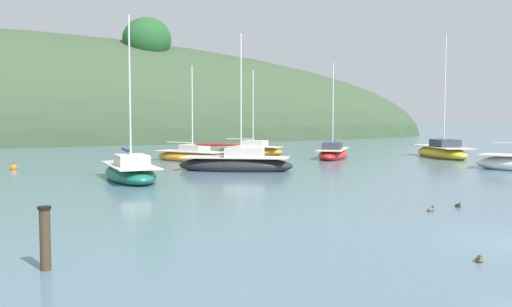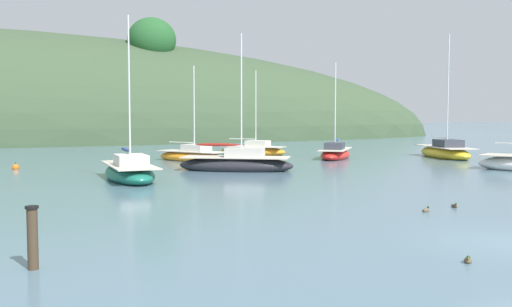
{
  "view_description": "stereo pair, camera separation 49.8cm",
  "coord_description": "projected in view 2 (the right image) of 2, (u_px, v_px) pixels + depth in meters",
  "views": [
    {
      "loc": [
        -12.6,
        -11.81,
        3.52
      ],
      "look_at": [
        0.0,
        20.0,
        1.2
      ],
      "focal_mm": 40.3,
      "sensor_mm": 36.0,
      "label": 1
    },
    {
      "loc": [
        -12.13,
        -11.99,
        3.52
      ],
      "look_at": [
        0.0,
        20.0,
        1.2
      ],
      "focal_mm": 40.3,
      "sensor_mm": 36.0,
      "label": 2
    }
  ],
  "objects": [
    {
      "name": "sailboat_black_sloop",
      "position": [
        192.0,
        156.0,
        43.78
      ],
      "size": [
        5.22,
        6.3,
        7.42
      ],
      "color": "orange",
      "rests_on": "ground"
    },
    {
      "name": "duck_straggler",
      "position": [
        454.0,
        206.0,
        21.8
      ],
      "size": [
        0.26,
        0.42,
        0.24
      ],
      "color": "#473828",
      "rests_on": "ground"
    },
    {
      "name": "sailboat_teal_outer",
      "position": [
        129.0,
        172.0,
        31.01
      ],
      "size": [
        2.56,
        7.04,
        9.01
      ],
      "color": "#196B56",
      "rests_on": "ground"
    },
    {
      "name": "sailboat_orange_cutter",
      "position": [
        237.0,
        164.0,
        36.13
      ],
      "size": [
        7.56,
        5.76,
        8.81
      ],
      "color": "#232328",
      "rests_on": "ground"
    },
    {
      "name": "duck_lead",
      "position": [
        426.0,
        210.0,
        20.83
      ],
      "size": [
        0.41,
        0.29,
        0.24
      ],
      "color": "brown",
      "rests_on": "ground"
    },
    {
      "name": "mooring_buoy_channel",
      "position": [
        16.0,
        167.0,
        37.04
      ],
      "size": [
        0.44,
        0.44,
        0.54
      ],
      "color": "orange",
      "rests_on": "ground"
    },
    {
      "name": "duck_lone_right",
      "position": [
        468.0,
        260.0,
        13.68
      ],
      "size": [
        0.35,
        0.38,
        0.24
      ],
      "color": "brown",
      "rests_on": "ground"
    },
    {
      "name": "sailboat_grey_yawl",
      "position": [
        253.0,
        150.0,
        50.51
      ],
      "size": [
        5.85,
        5.76,
        7.58
      ],
      "color": "orange",
      "rests_on": "ground"
    },
    {
      "name": "sailboat_navy_dinghy",
      "position": [
        445.0,
        152.0,
        47.09
      ],
      "size": [
        4.42,
        7.98,
        10.28
      ],
      "color": "gold",
      "rests_on": "ground"
    },
    {
      "name": "jetty_piling",
      "position": [
        33.0,
        237.0,
        13.03
      ],
      "size": [
        0.3,
        0.3,
        1.46
      ],
      "color": "#423323",
      "rests_on": "ground"
    },
    {
      "name": "sailboat_red_portside",
      "position": [
        335.0,
        153.0,
        46.26
      ],
      "size": [
        5.54,
        6.38,
        7.89
      ],
      "color": "red",
      "rests_on": "ground"
    }
  ]
}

